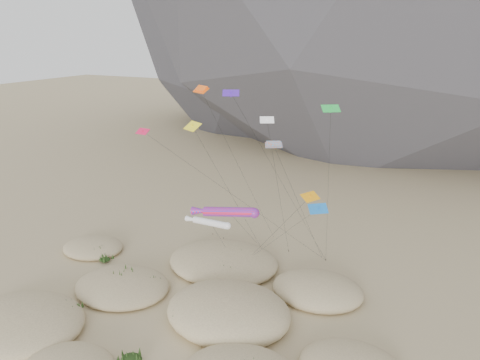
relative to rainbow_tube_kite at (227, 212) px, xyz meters
name	(u,v)px	position (x,y,z in m)	size (l,w,h in m)	color
ground	(176,331)	(-3.33, -6.44, -13.01)	(500.00, 500.00, 0.00)	#CCB789
dunes	(187,307)	(-4.18, -2.66, -12.28)	(53.59, 38.66, 4.52)	#CCB789
dune_grass	(186,307)	(-4.18, -2.92, -12.16)	(43.16, 29.12, 1.51)	black
kite_stakes	(266,252)	(-1.71, 16.51, -12.86)	(20.60, 6.14, 0.30)	#3F2D1E
rainbow_tube_kite	(227,212)	(0.00, 0.00, 0.00)	(8.36, 18.60, 13.94)	red
white_tube_kite	(209,222)	(-4.38, 3.38, -3.41)	(7.16, 11.30, 10.31)	silver
orange_parafoil	(202,91)	(-9.24, 10.73, 12.16)	(7.88, 12.92, 25.98)	#FF590D
multi_parafoil	(275,147)	(3.65, 5.47, 6.93)	(4.14, 14.19, 20.68)	#EA5418
delta_kites	(256,146)	(0.94, 6.13, 6.60)	(23.58, 18.56, 25.97)	#461DA9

